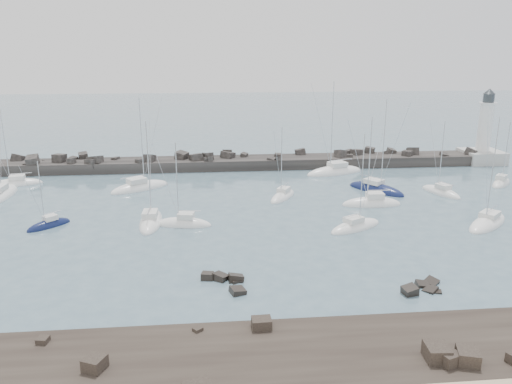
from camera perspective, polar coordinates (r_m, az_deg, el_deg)
ground at (r=55.19m, az=-0.08°, el=-6.24°), size 400.00×400.00×0.00m
rock_shelf at (r=36.02m, az=4.07°, el=-19.51°), size 140.00×12.00×1.86m
rock_cluster_near at (r=47.24m, az=-3.21°, el=-10.24°), size 4.16×4.66×1.58m
rock_cluster_far at (r=48.39m, az=18.48°, el=-10.42°), size 4.50×3.61×1.56m
breakwater at (r=91.23m, az=-7.10°, el=2.87°), size 115.00×6.89×4.88m
lighthouse at (r=104.37m, az=24.47°, el=4.77°), size 7.00×7.00×14.60m
sailboat_1 at (r=82.26m, az=-27.21°, el=-0.40°), size 3.26×10.52×16.54m
sailboat_2 at (r=66.14m, az=-22.58°, el=-3.56°), size 5.18×5.11×9.05m
sailboat_3 at (r=63.56m, az=-11.91°, el=-3.40°), size 2.84×8.68×13.75m
sailboat_4 at (r=79.30m, az=-13.12°, el=0.43°), size 9.69×7.94×15.31m
sailboat_5 at (r=62.12m, az=-8.29°, el=-3.67°), size 7.27×3.40×11.30m
sailboat_6 at (r=72.88m, az=3.06°, el=-0.55°), size 5.58×7.20×11.32m
sailboat_7 at (r=61.74m, az=11.29°, el=-3.97°), size 8.01×5.96×12.38m
sailboat_8 at (r=78.53m, az=13.54°, el=0.24°), size 8.25×9.44×15.13m
sailboat_9 at (r=71.15m, az=13.07°, el=-1.36°), size 8.36×2.82×13.30m
sailboat_10 at (r=79.87m, az=20.37°, el=-0.07°), size 4.70×7.70×11.76m
sailboat_11 at (r=68.07m, az=24.94°, el=-3.30°), size 8.80×8.15×14.35m
sailboat_12 at (r=89.00m, az=26.20°, el=0.87°), size 6.19×6.27×10.95m
sailboat_13 at (r=88.14m, az=8.97°, el=2.22°), size 11.31×6.50×17.01m
sailboat_14 at (r=88.38m, az=-25.81°, el=0.81°), size 8.64×4.50×13.05m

